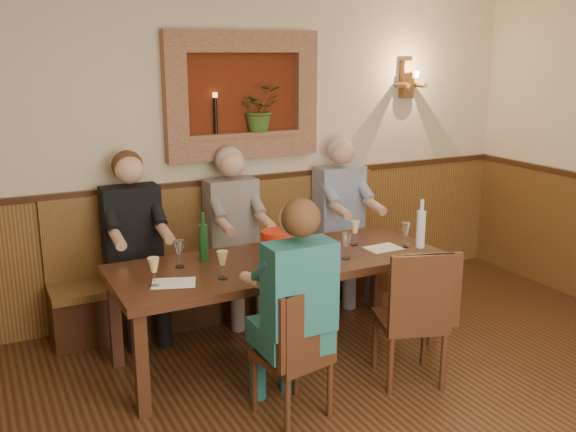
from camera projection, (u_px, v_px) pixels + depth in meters
name	position (u px, v px, depth m)	size (l,w,h in m)	color
room_shell	(466.00, 128.00, 2.75)	(6.04, 6.04, 2.82)	beige
wainscoting	(447.00, 399.00, 3.07)	(6.02, 6.02, 1.15)	brown
wall_niche	(247.00, 100.00, 5.42)	(1.36, 0.30, 1.06)	#581D0C
wall_sconce	(408.00, 80.00, 6.10)	(0.25, 0.20, 0.35)	brown
dining_table	(279.00, 269.00, 4.65)	(2.40, 0.90, 0.75)	#3B1D11
bench	(231.00, 275.00, 5.56)	(3.00, 0.45, 1.11)	#381E0F
chair_near_left	(294.00, 378.00, 3.95)	(0.46, 0.46, 0.88)	#3B1D11
chair_near_right	(410.00, 342.00, 4.38)	(0.54, 0.54, 0.96)	#3B1D11
person_bench_left	(136.00, 261.00, 5.03)	(0.44, 0.54, 1.47)	black
person_bench_mid	(236.00, 248.00, 5.40)	(0.43, 0.53, 1.45)	#5A5653
person_bench_right	(344.00, 231.00, 5.86)	(0.44, 0.54, 1.48)	navy
person_chair_front	(292.00, 328.00, 3.88)	(0.41, 0.51, 1.41)	navy
spittoon_bucket	(277.00, 249.00, 4.45)	(0.23, 0.23, 0.26)	red
wine_bottle_green_a	(288.00, 239.00, 4.51)	(0.09, 0.09, 0.42)	#19471E
wine_bottle_green_b	(204.00, 242.00, 4.55)	(0.08, 0.08, 0.36)	#19471E
water_bottle	(421.00, 228.00, 4.88)	(0.09, 0.09, 0.38)	silver
tasting_sheet_a	(174.00, 283.00, 4.15)	(0.28, 0.20, 0.00)	white
tasting_sheet_b	(303.00, 266.00, 4.47)	(0.27, 0.19, 0.00)	white
tasting_sheet_c	(383.00, 248.00, 4.90)	(0.27, 0.19, 0.00)	white
tasting_sheet_d	(270.00, 275.00, 4.30)	(0.25, 0.18, 0.00)	white
wine_glass_0	(154.00, 272.00, 4.08)	(0.08, 0.08, 0.19)	#E0CB86
wine_glass_1	(405.00, 235.00, 4.91)	(0.08, 0.08, 0.19)	white
wine_glass_2	(223.00, 265.00, 4.21)	(0.08, 0.08, 0.19)	#E0CB86
wine_glass_3	(346.00, 246.00, 4.63)	(0.08, 0.08, 0.19)	white
wine_glass_4	(290.00, 253.00, 4.47)	(0.08, 0.08, 0.19)	#E0CB86
wine_glass_5	(355.00, 233.00, 4.96)	(0.08, 0.08, 0.19)	#E0CB86
wine_glass_6	(179.00, 254.00, 4.45)	(0.08, 0.08, 0.19)	white
wine_glass_7	(276.00, 263.00, 4.25)	(0.08, 0.08, 0.19)	#E0CB86
wine_glass_8	(302.00, 238.00, 4.83)	(0.08, 0.08, 0.19)	#E0CB86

